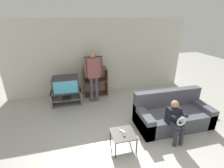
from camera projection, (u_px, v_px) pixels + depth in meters
name	position (u px, v px, depth m)	size (l,w,h in m)	color
ground_plane	(133.00, 164.00, 3.11)	(18.00, 18.00, 0.00)	#ADADA3
wall_back	(100.00, 57.00, 5.74)	(6.40, 0.06, 2.60)	beige
tv_stand	(67.00, 98.00, 5.19)	(0.92, 0.46, 0.47)	slate
television_main	(66.00, 84.00, 5.01)	(0.78, 0.53, 0.46)	#2D2D33
media_shelf	(95.00, 82.00, 5.73)	(0.83, 0.44, 0.99)	brown
television_flat	(93.00, 63.00, 5.48)	(0.61, 0.20, 0.42)	black
snack_table	(123.00, 135.00, 3.36)	(0.49, 0.49, 0.39)	#38332D
remote_control_black	(124.00, 134.00, 3.29)	(0.04, 0.14, 0.02)	black
remote_control_white	(122.00, 131.00, 3.39)	(0.04, 0.14, 0.02)	silver
couch	(172.00, 114.00, 4.19)	(1.88, 0.88, 0.86)	#4C4C56
person_standing_adult	(93.00, 72.00, 5.07)	(0.53, 0.20, 1.68)	#4C4C56
person_seated_child	(175.00, 118.00, 3.55)	(0.33, 0.43, 0.95)	#2D2D38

